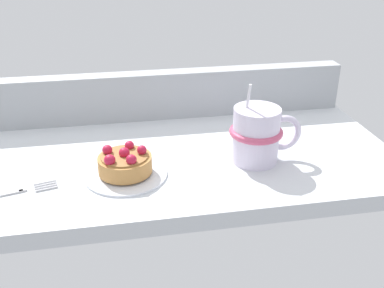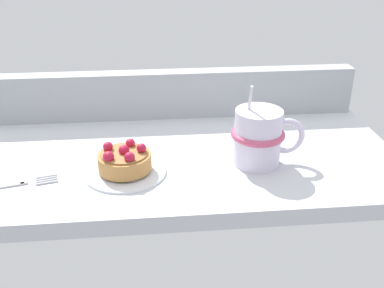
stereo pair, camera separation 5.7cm
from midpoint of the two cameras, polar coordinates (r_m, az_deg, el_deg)
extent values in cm
cube|color=silver|center=(84.03, -0.85, -2.08)|extent=(83.84, 40.27, 2.95)
cube|color=#9EA3A8|center=(97.90, -1.78, 6.29)|extent=(82.16, 4.07, 10.06)
cylinder|color=silver|center=(77.21, -6.33, -3.41)|extent=(13.97, 13.97, 0.79)
cylinder|color=silver|center=(77.30, -6.33, -3.53)|extent=(7.68, 7.68, 0.39)
cylinder|color=#B77F42|center=(76.35, -6.40, -2.25)|extent=(8.97, 8.97, 2.75)
cylinder|color=olive|center=(75.64, -6.45, -1.23)|extent=(7.90, 7.90, 0.30)
sphere|color=#B71938|center=(75.37, -6.48, -0.82)|extent=(1.81, 1.81, 1.81)
sphere|color=#B71938|center=(75.45, -4.28, -0.57)|extent=(1.62, 1.62, 1.62)
sphere|color=#B71938|center=(77.75, -5.74, 0.07)|extent=(1.61, 1.61, 1.61)
sphere|color=#B71938|center=(76.74, -8.52, -0.37)|extent=(1.69, 1.69, 1.69)
sphere|color=#B71938|center=(73.57, -8.36, -1.66)|extent=(1.86, 1.86, 1.86)
sphere|color=#B71938|center=(72.96, -5.71, -1.74)|extent=(1.75, 1.75, 1.75)
cylinder|color=silver|center=(79.02, 10.34, 0.79)|extent=(8.16, 8.16, 9.98)
torus|color=#C64C70|center=(78.75, 10.38, 1.22)|extent=(9.40, 9.40, 1.20)
torus|color=silver|center=(80.51, 13.81, 0.93)|extent=(6.67, 1.08, 6.67)
cylinder|color=silver|center=(76.82, 9.40, 4.97)|extent=(0.52, 2.42, 7.10)
cube|color=#B7B7BC|center=(77.54, -18.51, -4.68)|extent=(1.30, 0.83, 0.60)
cube|color=#B7B7BC|center=(76.55, -15.87, -4.70)|extent=(3.46, 1.06, 0.60)
cube|color=#B7B7BC|center=(77.18, -15.92, -4.43)|extent=(3.46, 1.06, 0.60)
cube|color=#B7B7BC|center=(77.82, -15.96, -4.17)|extent=(3.46, 1.06, 0.60)
cube|color=#B7B7BC|center=(78.46, -16.01, -3.91)|extent=(3.46, 1.06, 0.60)
camera|label=1|loc=(0.03, -87.87, 1.05)|focal=42.18mm
camera|label=2|loc=(0.03, 92.13, -1.05)|focal=42.18mm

